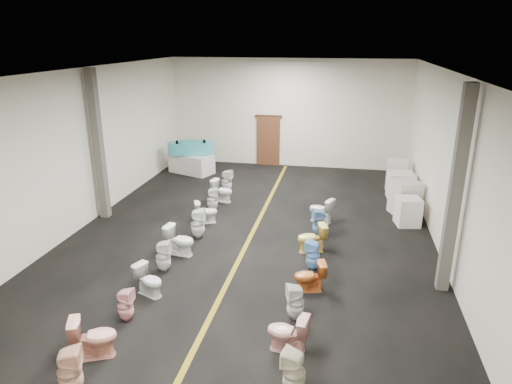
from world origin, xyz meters
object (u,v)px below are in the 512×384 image
toilet_left_1 (70,371)px  toilet_left_11 (227,181)px  toilet_left_3 (125,305)px  toilet_right_5 (310,277)px  display_table (192,164)px  toilet_left_4 (149,280)px  toilet_right_9 (321,210)px  toilet_right_3 (287,333)px  toilet_right_2 (294,373)px  toilet_left_8 (206,212)px  toilet_right_8 (319,223)px  appliance_crate_b (405,198)px  toilet_left_10 (222,191)px  toilet_left_5 (163,256)px  toilet_left_7 (198,223)px  toilet_left_9 (212,199)px  appliance_crate_c (400,186)px  toilet_right_7 (312,238)px  toilet_left_2 (94,337)px  appliance_crate_a (408,211)px  toilet_right_4 (295,302)px  appliance_crate_d (397,174)px  toilet_right_6 (313,255)px

toilet_left_1 → toilet_left_11: bearing=-20.2°
toilet_left_3 → toilet_right_5: toilet_left_3 is taller
display_table → toilet_left_4: bearing=-76.8°
toilet_left_1 → toilet_right_9: bearing=-44.2°
toilet_right_3 → toilet_right_2: bearing=22.5°
toilet_left_8 → toilet_right_8: bearing=-119.4°
appliance_crate_b → toilet_left_10: appliance_crate_b is taller
toilet_left_3 → toilet_left_5: bearing=0.8°
toilet_left_7 → toilet_left_9: size_ratio=1.12×
appliance_crate_c → toilet_right_7: bearing=-119.5°
toilet_left_2 → toilet_left_10: toilet_left_2 is taller
appliance_crate_a → toilet_left_7: (-5.82, -2.10, 0.01)m
toilet_left_5 → toilet_left_11: 5.98m
toilet_left_1 → toilet_right_5: size_ratio=1.21×
toilet_right_4 → appliance_crate_d: bearing=143.5°
toilet_left_3 → toilet_left_7: size_ratio=0.81×
toilet_left_7 → toilet_right_6: bearing=-119.4°
toilet_left_11 → toilet_left_8: bearing=-166.7°
appliance_crate_d → toilet_left_5: appliance_crate_d is taller
toilet_right_4 → toilet_right_7: (0.07, 3.08, -0.00)m
appliance_crate_c → toilet_right_8: bearing=-124.5°
appliance_crate_b → toilet_right_9: (-2.54, -1.18, -0.15)m
toilet_left_3 → appliance_crate_b: bearing=-40.7°
toilet_left_5 → toilet_left_9: toilet_left_5 is taller
toilet_left_4 → toilet_left_3: bearing=-161.2°
display_table → toilet_right_5: display_table is taller
toilet_right_9 → toilet_left_1: bearing=0.2°
toilet_left_9 → toilet_left_10: 0.92m
appliance_crate_c → toilet_left_11: bearing=-175.7°
appliance_crate_b → toilet_right_4: size_ratio=1.41×
appliance_crate_a → toilet_right_3: bearing=-113.2°
toilet_left_1 → toilet_right_9: toilet_left_1 is taller
appliance_crate_b → toilet_right_6: (-2.54, -4.23, -0.16)m
toilet_left_11 → toilet_right_4: (3.31, -7.32, -0.03)m
appliance_crate_a → display_table: bearing=153.7°
toilet_left_5 → toilet_right_7: toilet_left_5 is taller
toilet_left_3 → toilet_right_8: toilet_right_8 is taller
display_table → appliance_crate_c: bearing=-11.5°
display_table → appliance_crate_a: appliance_crate_a is taller
toilet_right_5 → toilet_right_9: 4.04m
toilet_right_2 → toilet_right_9: bearing=-166.5°
toilet_right_7 → toilet_right_5: bearing=-16.1°
toilet_left_3 → toilet_left_10: 7.02m
display_table → toilet_left_8: (2.15, -4.99, -0.05)m
appliance_crate_c → toilet_right_4: 8.24m
toilet_left_10 → appliance_crate_a: bearing=-84.2°
appliance_crate_a → toilet_left_7: 6.19m
toilet_left_1 → toilet_right_6: (3.39, 4.78, -0.04)m
toilet_left_4 → toilet_left_9: (-0.09, 5.13, 0.04)m
toilet_right_9 → toilet_left_11: bearing=-98.2°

